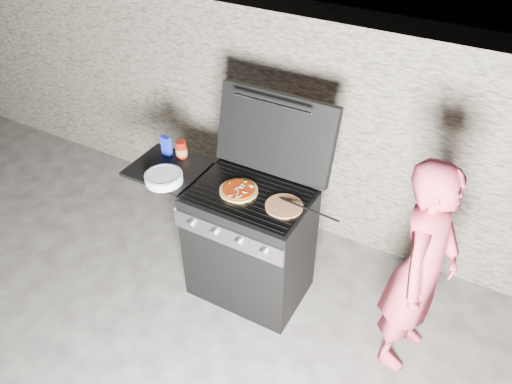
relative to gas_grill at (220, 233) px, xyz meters
The scene contains 10 objects.
ground 0.52m from the gas_grill, ahead, with size 50.00×50.00×0.00m, color #393531.
stone_wall 1.17m from the gas_grill, 76.61° to the left, with size 8.00×0.35×1.80m, color gray.
gas_grill is the anchor object (origin of this frame).
pizza_topped 0.50m from the gas_grill, ahead, with size 0.25×0.25×0.03m, color tan, non-canonical shape.
pizza_plain 0.68m from the gas_grill, ahead, with size 0.24×0.24×0.01m, color tan.
sauce_jar 0.67m from the gas_grill, 158.25° to the left, with size 0.08×0.08×0.13m, color maroon.
blue_carton 0.74m from the gas_grill, 166.07° to the left, with size 0.07×0.04×0.15m, color #1124BC.
plate_stack 0.60m from the gas_grill, 156.35° to the right, with size 0.26×0.26×0.06m, color white.
person 1.43m from the gas_grill, ahead, with size 0.55×0.36×1.51m, color #C33C4E.
tongs 0.82m from the gas_grill, ahead, with size 0.01×0.01×0.51m, color black.
Camera 1 is at (1.27, -2.22, 2.94)m, focal length 35.00 mm.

